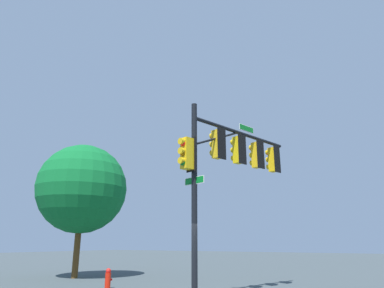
% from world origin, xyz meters
% --- Properties ---
extents(signal_pole_assembly, '(6.10, 2.02, 6.79)m').
position_xyz_m(signal_pole_assembly, '(1.86, -0.48, 4.98)').
color(signal_pole_assembly, black).
rests_on(signal_pole_assembly, ground_plane).
extents(fire_hydrant, '(0.33, 0.24, 0.83)m').
position_xyz_m(fire_hydrant, '(1.45, 5.18, 0.41)').
color(fire_hydrant, red).
rests_on(fire_hydrant, ground_plane).
extents(tree_near, '(5.16, 5.16, 7.53)m').
position_xyz_m(tree_near, '(3.78, 9.98, 4.94)').
color(tree_near, '#543919').
rests_on(tree_near, ground_plane).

